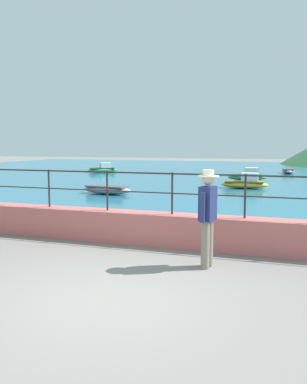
% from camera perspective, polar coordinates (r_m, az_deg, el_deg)
% --- Properties ---
extents(ground_plane, '(120.00, 120.00, 0.00)m').
position_cam_1_polar(ground_plane, '(5.98, -6.47, -14.74)').
color(ground_plane, slate).
extents(promenade_wall, '(20.00, 0.56, 0.70)m').
position_cam_1_polar(promenade_wall, '(8.75, 2.63, -5.39)').
color(promenade_wall, '#BC605B').
rests_on(promenade_wall, ground).
extents(railing, '(18.44, 0.04, 0.90)m').
position_cam_1_polar(railing, '(8.60, 2.66, 0.90)').
color(railing, '#282623').
rests_on(railing, promenade_wall).
extents(lake_water, '(64.00, 44.32, 0.06)m').
position_cam_1_polar(lake_water, '(31.02, 14.65, 2.48)').
color(lake_water, '#236B89').
rests_on(lake_water, ground).
extents(person_walking, '(0.38, 0.56, 1.75)m').
position_cam_1_polar(person_walking, '(7.16, 7.66, -3.04)').
color(person_walking, slate).
rests_on(person_walking, ground).
extents(boat_0, '(1.14, 2.38, 0.36)m').
position_cam_1_polar(boat_0, '(31.93, 18.50, 2.87)').
color(boat_0, gray).
rests_on(boat_0, lake_water).
extents(boat_1, '(2.38, 1.14, 0.36)m').
position_cam_1_polar(boat_1, '(17.63, -6.56, 0.36)').
color(boat_1, gray).
rests_on(boat_1, lake_water).
extents(boat_3, '(2.34, 1.02, 0.76)m').
position_cam_1_polar(boat_3, '(20.28, 12.87, 1.26)').
color(boat_3, gold).
rests_on(boat_3, lake_water).
extents(boat_4, '(2.36, 2.14, 0.76)m').
position_cam_1_polar(boat_4, '(31.54, -7.16, 3.25)').
color(boat_4, '#338C59').
rests_on(boat_4, lake_water).
extents(boat_7, '(2.41, 1.25, 0.76)m').
position_cam_1_polar(boat_7, '(24.95, 13.22, 2.23)').
color(boat_7, '#338C59').
rests_on(boat_7, lake_water).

